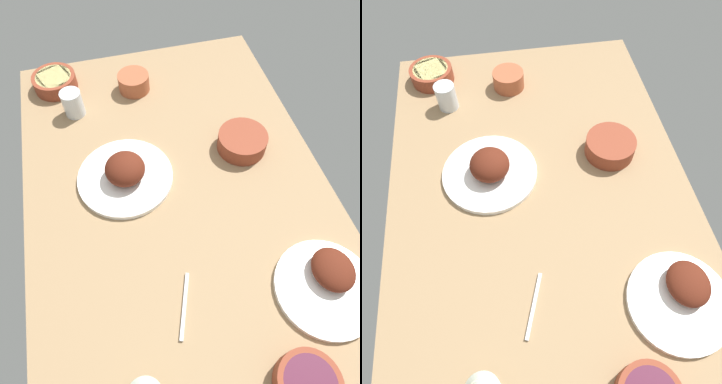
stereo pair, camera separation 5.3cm
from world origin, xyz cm
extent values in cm
cube|color=#937551|center=(0.00, 0.00, 2.00)|extent=(140.00, 90.00, 4.00)
cylinder|color=white|center=(36.23, 28.26, 4.80)|extent=(25.64, 25.64, 1.60)
ellipsoid|color=#511E11|center=(33.15, 30.74, 8.15)|extent=(11.77, 10.55, 5.55)
cylinder|color=white|center=(-10.15, -14.46, 4.80)|extent=(28.79, 28.79, 1.60)
ellipsoid|color=#511E11|center=(-9.84, -14.09, 9.27)|extent=(12.05, 11.83, 7.97)
cylinder|color=brown|center=(-56.96, -31.94, 6.64)|extent=(15.38, 15.38, 5.28)
cylinder|color=#DBCC7A|center=(-56.96, -31.94, 8.78)|extent=(12.61, 12.61, 1.00)
cylinder|color=#A35133|center=(-48.97, -4.41, 7.11)|extent=(11.14, 11.14, 6.22)
cylinder|color=#9E3314|center=(-48.97, -4.41, 9.72)|extent=(9.13, 9.13, 1.00)
cylinder|color=brown|center=(-12.92, 23.79, 6.86)|extent=(15.59, 15.59, 5.71)
cylinder|color=brown|center=(-12.92, 23.79, 9.21)|extent=(12.78, 12.78, 1.00)
cylinder|color=silver|center=(-41.99, -26.43, 8.54)|extent=(6.89, 6.89, 9.08)
cube|color=silver|center=(31.39, -7.07, 4.40)|extent=(15.74, 6.53, 0.80)
camera|label=1|loc=(53.43, -13.97, 92.03)|focal=32.87mm
camera|label=2|loc=(54.53, -8.78, 92.03)|focal=32.87mm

